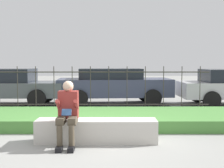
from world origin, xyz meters
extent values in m
plane|color=gray|center=(0.00, 0.00, 0.00)|extent=(60.00, 60.00, 0.00)
cube|color=beige|center=(0.07, 0.00, 0.23)|extent=(2.44, 0.53, 0.46)
cube|color=#9B978F|center=(0.07, 0.00, 0.04)|extent=(2.34, 0.49, 0.08)
cube|color=black|center=(-0.58, -0.66, 0.04)|extent=(0.11, 0.26, 0.09)
cylinder|color=#4C4233|center=(-0.58, -0.60, 0.28)|extent=(0.11, 0.11, 0.37)
cube|color=#4C4233|center=(-0.58, -0.39, 0.52)|extent=(0.15, 0.42, 0.13)
cube|color=black|center=(-0.36, -0.66, 0.04)|extent=(0.11, 0.26, 0.09)
cylinder|color=#4C4233|center=(-0.36, -0.60, 0.28)|extent=(0.11, 0.11, 0.37)
cube|color=#4C4233|center=(-0.36, -0.39, 0.52)|extent=(0.15, 0.42, 0.13)
cube|color=maroon|center=(-0.47, -0.18, 0.79)|extent=(0.38, 0.24, 0.54)
sphere|color=#DBB293|center=(-0.47, -0.20, 1.16)|extent=(0.21, 0.21, 0.21)
cylinder|color=maroon|center=(-0.64, -0.34, 0.81)|extent=(0.08, 0.29, 0.24)
cylinder|color=maroon|center=(-0.30, -0.34, 0.81)|extent=(0.08, 0.29, 0.24)
cube|color=#335689|center=(-0.47, -0.44, 0.68)|extent=(0.18, 0.09, 0.13)
cube|color=#4C893D|center=(0.00, 1.88, 0.14)|extent=(8.85, 2.36, 0.29)
cylinder|color=#332D28|center=(0.00, 3.45, 0.30)|extent=(6.85, 0.03, 0.03)
cylinder|color=#332D28|center=(0.00, 3.45, 1.32)|extent=(6.85, 0.03, 0.03)
cylinder|color=#332D28|center=(-2.57, 3.45, 0.75)|extent=(0.02, 0.02, 1.50)
cylinder|color=#332D28|center=(-2.00, 3.45, 0.75)|extent=(0.02, 0.02, 1.50)
cylinder|color=#332D28|center=(-1.43, 3.45, 0.75)|extent=(0.02, 0.02, 1.50)
cylinder|color=#332D28|center=(-0.86, 3.45, 0.75)|extent=(0.02, 0.02, 1.50)
cylinder|color=#332D28|center=(-0.29, 3.45, 0.75)|extent=(0.02, 0.02, 1.50)
cylinder|color=#332D28|center=(0.29, 3.45, 0.75)|extent=(0.02, 0.02, 1.50)
cylinder|color=#332D28|center=(0.86, 3.45, 0.75)|extent=(0.02, 0.02, 1.50)
cylinder|color=#332D28|center=(1.43, 3.45, 0.75)|extent=(0.02, 0.02, 1.50)
cylinder|color=#332D28|center=(2.00, 3.45, 0.75)|extent=(0.02, 0.02, 1.50)
cylinder|color=#332D28|center=(2.57, 3.45, 0.75)|extent=(0.02, 0.02, 1.50)
cylinder|color=#332D28|center=(3.14, 3.45, 0.75)|extent=(0.02, 0.02, 1.50)
cylinder|color=black|center=(3.86, 4.53, 0.31)|extent=(0.62, 0.21, 0.62)
cylinder|color=black|center=(3.84, 6.33, 0.31)|extent=(0.62, 0.21, 0.62)
cube|color=#4C5156|center=(-3.71, 5.57, 0.60)|extent=(4.63, 1.74, 0.54)
cylinder|color=black|center=(-2.28, 4.72, 0.33)|extent=(0.66, 0.20, 0.66)
cylinder|color=black|center=(-2.27, 6.40, 0.33)|extent=(0.66, 0.20, 0.66)
cube|color=#383D56|center=(0.48, 5.75, 0.65)|extent=(4.42, 2.03, 0.66)
cube|color=black|center=(0.31, 5.74, 1.18)|extent=(2.48, 1.68, 0.39)
cylinder|color=black|center=(1.87, 5.02, 0.32)|extent=(0.65, 0.25, 0.64)
cylinder|color=black|center=(1.75, 6.69, 0.32)|extent=(0.65, 0.25, 0.64)
cylinder|color=black|center=(-0.79, 4.82, 0.32)|extent=(0.65, 0.25, 0.64)
cylinder|color=black|center=(-0.92, 6.48, 0.32)|extent=(0.65, 0.25, 0.64)
camera|label=1|loc=(0.39, -6.25, 1.63)|focal=50.00mm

